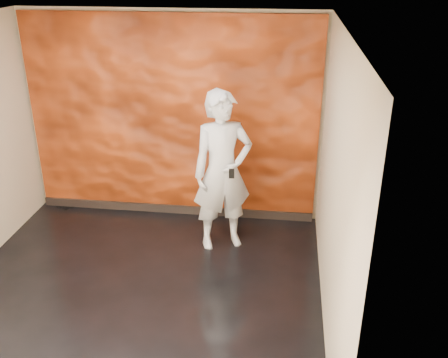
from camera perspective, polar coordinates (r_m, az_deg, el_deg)
room at (r=4.97m, az=-11.09°, el=0.12°), size 4.02×4.02×2.81m
feature_wall at (r=6.74m, az=-6.00°, el=6.74°), size 3.90×0.06×2.75m
baseboard at (r=7.21m, az=-5.62°, el=-3.42°), size 3.90×0.04×0.12m
man at (r=6.01m, az=-0.16°, el=0.84°), size 0.86×0.73×2.00m
phone at (r=5.72m, az=0.87°, el=0.63°), size 0.07×0.02×0.12m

